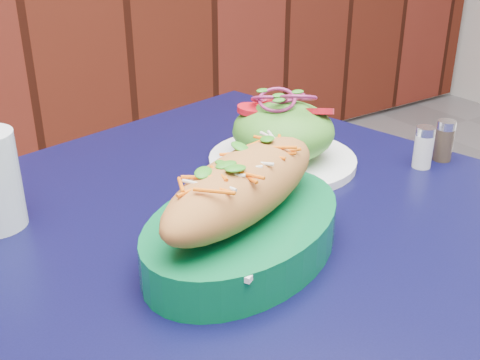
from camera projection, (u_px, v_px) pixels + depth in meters
cafe_table at (243, 298)px, 0.73m from camera, size 0.95×0.95×0.75m
banh_mi_basket at (243, 213)px, 0.63m from camera, size 0.32×0.26×0.12m
salad_plate at (283, 137)px, 0.85m from camera, size 0.21×0.21×0.11m
salt_shaker at (424, 147)px, 0.85m from camera, size 0.03×0.03×0.06m
pepper_shaker at (444, 141)px, 0.87m from camera, size 0.03×0.03×0.06m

